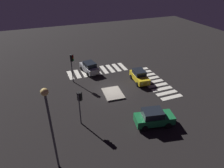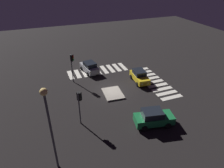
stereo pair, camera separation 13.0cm
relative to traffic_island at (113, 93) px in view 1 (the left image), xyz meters
The scene contains 10 objects.
ground_plane 1.01m from the traffic_island, 13.54° to the right, with size 80.00×80.00×0.00m, color black.
traffic_island is the anchor object (origin of this frame).
car_green 7.65m from the traffic_island, 165.76° to the right, with size 2.62×4.49×1.86m.
car_yellow 5.45m from the traffic_island, 69.13° to the right, with size 4.18×2.18×1.77m.
car_silver 7.83m from the traffic_island, ahead, with size 4.34×2.49×1.81m.
traffic_light_west 7.50m from the traffic_island, 128.31° to the left, with size 0.54×0.53×3.97m.
traffic_light_north 7.52m from the traffic_island, 39.06° to the left, with size 0.54×0.54×4.42m.
street_lamp 13.72m from the traffic_island, 136.74° to the left, with size 0.56×0.56×7.91m.
crosswalk_near 7.09m from the traffic_island, 82.08° to the right, with size 9.90×3.20×0.02m.
crosswalk_side 7.72m from the traffic_island, ahead, with size 3.20×9.90×0.02m.
Camera 1 is at (-22.81, 8.85, 14.97)m, focal length 32.50 mm.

